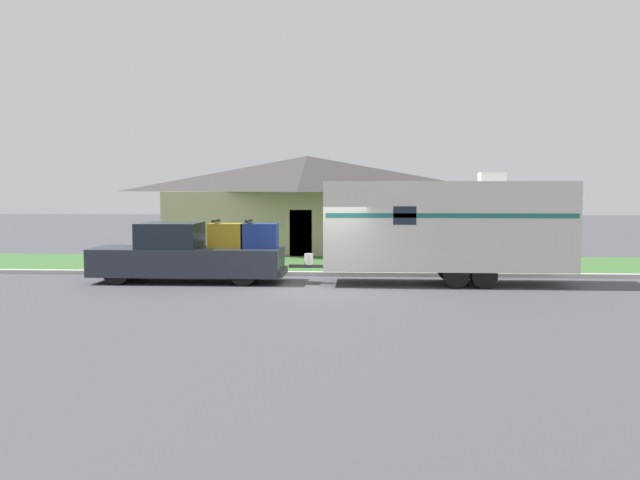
% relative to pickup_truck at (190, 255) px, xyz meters
% --- Properties ---
extents(ground_plane, '(120.00, 120.00, 0.00)m').
position_rel_pickup_truck_xyz_m(ground_plane, '(4.53, -1.85, -0.90)').
color(ground_plane, '#47474C').
extents(curb_strip, '(80.00, 0.30, 0.14)m').
position_rel_pickup_truck_xyz_m(curb_strip, '(4.53, 1.90, -0.83)').
color(curb_strip, beige).
rests_on(curb_strip, ground_plane).
extents(lawn_strip, '(80.00, 7.00, 0.03)m').
position_rel_pickup_truck_xyz_m(lawn_strip, '(4.53, 5.55, -0.89)').
color(lawn_strip, '#3D6B33').
rests_on(lawn_strip, ground_plane).
extents(house_across_street, '(13.74, 8.20, 4.66)m').
position_rel_pickup_truck_xyz_m(house_across_street, '(2.86, 12.55, 1.51)').
color(house_across_street, tan).
rests_on(house_across_street, ground_plane).
extents(pickup_truck, '(6.28, 2.01, 2.05)m').
position_rel_pickup_truck_xyz_m(pickup_truck, '(0.00, 0.00, 0.00)').
color(pickup_truck, black).
rests_on(pickup_truck, ground_plane).
extents(travel_trailer, '(8.96, 2.26, 3.57)m').
position_rel_pickup_truck_xyz_m(travel_trailer, '(8.33, -0.00, 0.98)').
color(travel_trailer, black).
rests_on(travel_trailer, ground_plane).
extents(mailbox, '(0.48, 0.20, 1.39)m').
position_rel_pickup_truck_xyz_m(mailbox, '(0.91, 2.83, 0.16)').
color(mailbox, brown).
rests_on(mailbox, ground_plane).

